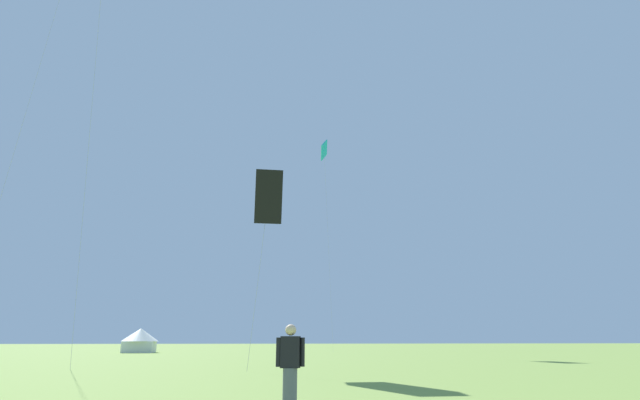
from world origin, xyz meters
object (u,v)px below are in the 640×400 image
object	(u,v)px
person_spectator	(290,371)
kite_black_box	(268,197)
kite_cyan_diamond	(324,151)
festival_tent_center	(140,339)

from	to	relation	value
person_spectator	kite_black_box	bearing A→B (deg)	89.32
kite_cyan_diamond	kite_black_box	bearing A→B (deg)	-104.59
kite_black_box	festival_tent_center	size ratio (longest dim) A/B	2.42
kite_cyan_diamond	festival_tent_center	bearing A→B (deg)	172.12
kite_black_box	kite_cyan_diamond	size ratio (longest dim) A/B	0.38
person_spectator	kite_cyan_diamond	bearing A→B (deg)	79.53
kite_black_box	person_spectator	distance (m)	16.88
person_spectator	festival_tent_center	xyz separation A→B (m)	(-12.68, 51.96, 0.69)
kite_black_box	person_spectator	size ratio (longest dim) A/B	5.97
person_spectator	festival_tent_center	size ratio (longest dim) A/B	0.41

